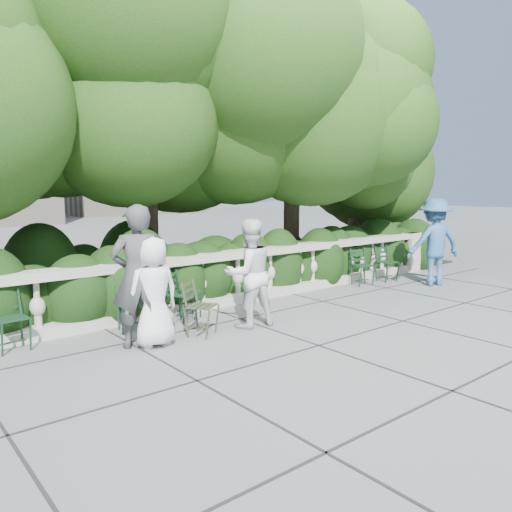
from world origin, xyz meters
TOP-DOWN VIEW (x-y plane):
  - ground at (0.00, 0.00)m, footprint 90.00×90.00m
  - balustrade at (0.00, 1.80)m, footprint 12.00×0.44m
  - shrub_hedge at (0.00, 3.00)m, footprint 15.00×2.60m
  - tree_canopy at (0.69, 3.19)m, footprint 15.04×6.52m
  - chair_a at (-3.85, 1.32)m, footprint 0.48×0.52m
  - chair_b at (-1.25, 1.19)m, footprint 0.61×0.62m
  - chair_c at (-2.22, 1.17)m, footprint 0.53×0.56m
  - chair_d at (-1.13, 1.35)m, footprint 0.49×0.53m
  - chair_e at (3.32, 1.21)m, footprint 0.55×0.58m
  - chair_f at (4.15, 1.15)m, footprint 0.50×0.53m
  - chair_weathered at (-1.42, 0.32)m, footprint 0.63×0.64m
  - person_businessman at (-2.27, 0.45)m, footprint 0.75×0.49m
  - person_woman_grey at (-2.45, 0.57)m, footprint 0.81×0.62m
  - person_casual_man at (-0.64, 0.39)m, footprint 0.92×0.77m
  - person_older_blue at (4.59, 0.37)m, footprint 1.43×1.17m

SIDE VIEW (x-z plane):
  - ground at x=0.00m, z-range 0.00..0.00m
  - shrub_hedge at x=0.00m, z-range -0.85..0.85m
  - chair_a at x=-3.85m, z-range -0.42..0.42m
  - chair_b at x=-1.25m, z-range -0.42..0.42m
  - chair_c at x=-2.22m, z-range -0.42..0.42m
  - chair_d at x=-1.13m, z-range -0.42..0.42m
  - chair_e at x=3.32m, z-range -0.42..0.42m
  - chair_f at x=4.15m, z-range -0.42..0.42m
  - chair_weathered at x=-1.42m, z-range -0.42..0.42m
  - balustrade at x=0.00m, z-range -0.01..0.99m
  - person_businessman at x=-2.27m, z-range 0.00..1.54m
  - person_casual_man at x=-0.64m, z-range 0.00..1.70m
  - person_older_blue at x=4.59m, z-range 0.00..1.93m
  - person_woman_grey at x=-2.45m, z-range 0.00..1.97m
  - tree_canopy at x=0.69m, z-range 0.57..7.35m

